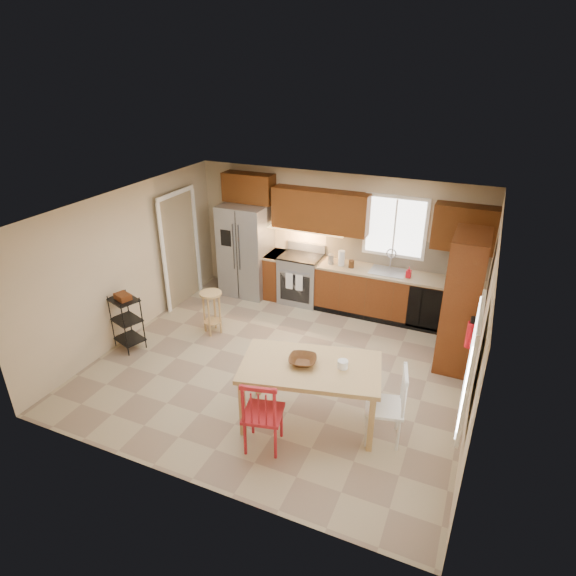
% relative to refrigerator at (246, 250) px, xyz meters
% --- Properties ---
extents(floor, '(5.50, 5.50, 0.00)m').
position_rel_refrigerator_xyz_m(floor, '(1.70, -2.12, -0.91)').
color(floor, tan).
rests_on(floor, ground).
extents(ceiling, '(5.50, 5.00, 0.02)m').
position_rel_refrigerator_xyz_m(ceiling, '(1.70, -2.12, 1.59)').
color(ceiling, silver).
rests_on(ceiling, ground).
extents(wall_back, '(5.50, 0.02, 2.50)m').
position_rel_refrigerator_xyz_m(wall_back, '(1.70, 0.38, 0.34)').
color(wall_back, '#CCB793').
rests_on(wall_back, ground).
extents(wall_front, '(5.50, 0.02, 2.50)m').
position_rel_refrigerator_xyz_m(wall_front, '(1.70, -4.62, 0.34)').
color(wall_front, '#CCB793').
rests_on(wall_front, ground).
extents(wall_left, '(0.02, 5.00, 2.50)m').
position_rel_refrigerator_xyz_m(wall_left, '(-1.05, -2.12, 0.34)').
color(wall_left, '#CCB793').
rests_on(wall_left, ground).
extents(wall_right, '(0.02, 5.00, 2.50)m').
position_rel_refrigerator_xyz_m(wall_right, '(4.45, -2.12, 0.34)').
color(wall_right, '#CCB793').
rests_on(wall_right, ground).
extents(refrigerator, '(0.92, 0.75, 1.82)m').
position_rel_refrigerator_xyz_m(refrigerator, '(0.00, 0.00, 0.00)').
color(refrigerator, gray).
rests_on(refrigerator, floor).
extents(range_stove, '(0.76, 0.63, 0.92)m').
position_rel_refrigerator_xyz_m(range_stove, '(1.15, 0.06, -0.45)').
color(range_stove, gray).
rests_on(range_stove, floor).
extents(base_cabinet_narrow, '(0.30, 0.60, 0.90)m').
position_rel_refrigerator_xyz_m(base_cabinet_narrow, '(0.60, 0.08, -0.46)').
color(base_cabinet_narrow, '#612D11').
rests_on(base_cabinet_narrow, floor).
extents(base_cabinet_run, '(2.92, 0.60, 0.90)m').
position_rel_refrigerator_xyz_m(base_cabinet_run, '(2.99, 0.08, -0.46)').
color(base_cabinet_run, '#612D11').
rests_on(base_cabinet_run, floor).
extents(dishwasher, '(0.60, 0.02, 0.78)m').
position_rel_refrigerator_xyz_m(dishwasher, '(3.55, -0.22, -0.46)').
color(dishwasher, black).
rests_on(dishwasher, floor).
extents(backsplash, '(2.92, 0.03, 0.55)m').
position_rel_refrigerator_xyz_m(backsplash, '(2.99, 0.36, 0.27)').
color(backsplash, beige).
rests_on(backsplash, wall_back).
extents(upper_over_fridge, '(1.00, 0.35, 0.55)m').
position_rel_refrigerator_xyz_m(upper_over_fridge, '(0.00, 0.20, 1.19)').
color(upper_over_fridge, '#582A0E').
rests_on(upper_over_fridge, wall_back).
extents(upper_left_block, '(1.80, 0.35, 0.75)m').
position_rel_refrigerator_xyz_m(upper_left_block, '(1.45, 0.20, 0.92)').
color(upper_left_block, '#582A0E').
rests_on(upper_left_block, wall_back).
extents(upper_right_block, '(1.00, 0.35, 0.75)m').
position_rel_refrigerator_xyz_m(upper_right_block, '(3.95, 0.20, 0.92)').
color(upper_right_block, '#582A0E').
rests_on(upper_right_block, wall_back).
extents(window_back, '(1.12, 0.04, 1.12)m').
position_rel_refrigerator_xyz_m(window_back, '(2.80, 0.35, 0.74)').
color(window_back, white).
rests_on(window_back, wall_back).
extents(sink, '(0.62, 0.46, 0.16)m').
position_rel_refrigerator_xyz_m(sink, '(2.80, 0.08, -0.05)').
color(sink, gray).
rests_on(sink, base_cabinet_run).
extents(undercab_glow, '(1.60, 0.30, 0.01)m').
position_rel_refrigerator_xyz_m(undercab_glow, '(1.15, 0.17, 0.52)').
color(undercab_glow, '#FFBF66').
rests_on(undercab_glow, wall_back).
extents(soap_bottle, '(0.09, 0.09, 0.19)m').
position_rel_refrigerator_xyz_m(soap_bottle, '(3.18, -0.02, 0.09)').
color(soap_bottle, red).
rests_on(soap_bottle, base_cabinet_run).
extents(paper_towel, '(0.12, 0.12, 0.28)m').
position_rel_refrigerator_xyz_m(paper_towel, '(1.95, 0.03, 0.13)').
color(paper_towel, white).
rests_on(paper_towel, base_cabinet_run).
extents(canister_steel, '(0.11, 0.11, 0.18)m').
position_rel_refrigerator_xyz_m(canister_steel, '(1.75, 0.03, 0.08)').
color(canister_steel, gray).
rests_on(canister_steel, base_cabinet_run).
extents(canister_wood, '(0.10, 0.10, 0.14)m').
position_rel_refrigerator_xyz_m(canister_wood, '(2.15, -0.00, 0.06)').
color(canister_wood, '#533016').
rests_on(canister_wood, base_cabinet_run).
extents(pantry, '(0.50, 0.95, 2.10)m').
position_rel_refrigerator_xyz_m(pantry, '(4.13, -0.93, 0.14)').
color(pantry, '#612D11').
rests_on(pantry, floor).
extents(fire_extinguisher, '(0.12, 0.12, 0.36)m').
position_rel_refrigerator_xyz_m(fire_extinguisher, '(4.33, -1.98, 0.19)').
color(fire_extinguisher, red).
rests_on(fire_extinguisher, wall_right).
extents(window_right, '(0.04, 1.02, 1.32)m').
position_rel_refrigerator_xyz_m(window_right, '(4.38, -3.27, 0.54)').
color(window_right, white).
rests_on(window_right, wall_right).
extents(doorway, '(0.04, 0.95, 2.10)m').
position_rel_refrigerator_xyz_m(doorway, '(-0.97, -0.82, 0.14)').
color(doorway, '#8C7A59').
rests_on(doorway, wall_left).
extents(dining_table, '(1.92, 1.35, 0.85)m').
position_rel_refrigerator_xyz_m(dining_table, '(2.56, -3.11, -0.49)').
color(dining_table, tan).
rests_on(dining_table, floor).
extents(chair_red, '(0.57, 0.57, 1.02)m').
position_rel_refrigerator_xyz_m(chair_red, '(2.21, -3.76, -0.40)').
color(chair_red, '#AD1A23').
rests_on(chair_red, floor).
extents(chair_white, '(0.57, 0.57, 1.02)m').
position_rel_refrigerator_xyz_m(chair_white, '(3.51, -3.06, -0.40)').
color(chair_white, white).
rests_on(chair_white, floor).
extents(table_bowl, '(0.42, 0.42, 0.09)m').
position_rel_refrigerator_xyz_m(table_bowl, '(2.45, -3.11, -0.05)').
color(table_bowl, '#533016').
rests_on(table_bowl, dining_table).
extents(table_jar, '(0.17, 0.17, 0.17)m').
position_rel_refrigerator_xyz_m(table_jar, '(2.94, -3.00, -0.02)').
color(table_jar, white).
rests_on(table_jar, dining_table).
extents(bar_stool, '(0.42, 0.42, 0.77)m').
position_rel_refrigerator_xyz_m(bar_stool, '(0.21, -1.68, -0.52)').
color(bar_stool, tan).
rests_on(bar_stool, floor).
extents(utility_cart, '(0.56, 0.49, 0.92)m').
position_rel_refrigerator_xyz_m(utility_cart, '(-0.80, -2.63, -0.45)').
color(utility_cart, black).
rests_on(utility_cart, floor).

